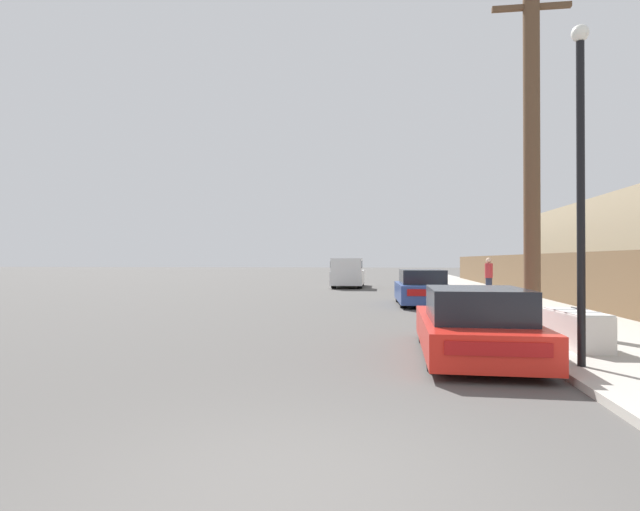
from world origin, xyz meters
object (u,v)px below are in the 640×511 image
object	(u,v)px
parked_sports_car_red	(474,325)
pedestrian	(489,276)
discarded_fridge	(577,329)
utility_pole	(532,147)
car_parked_mid	(422,288)
pickup_truck	(348,273)
street_lamp	(581,170)

from	to	relation	value
parked_sports_car_red	pedestrian	bearing A→B (deg)	78.91
discarded_fridge	pedestrian	size ratio (longest dim) A/B	0.95
utility_pole	pedestrian	bearing A→B (deg)	84.05
discarded_fridge	car_parked_mid	distance (m)	10.00
utility_pole	pickup_truck	bearing A→B (deg)	106.96
utility_pole	street_lamp	bearing A→B (deg)	-96.03
parked_sports_car_red	pickup_truck	world-z (taller)	pickup_truck
discarded_fridge	pedestrian	xyz separation A→B (m)	(1.02, 13.22, 0.55)
pickup_truck	street_lamp	distance (m)	24.08
pickup_truck	pedestrian	bearing A→B (deg)	128.75
pickup_truck	utility_pole	distance (m)	20.33
street_lamp	utility_pole	bearing A→B (deg)	83.97
parked_sports_car_red	car_parked_mid	xyz separation A→B (m)	(-0.22, 10.33, 0.07)
street_lamp	pedestrian	bearing A→B (deg)	84.03
utility_pole	street_lamp	distance (m)	4.43
car_parked_mid	utility_pole	xyz separation A→B (m)	(2.07, -7.28, 3.78)
discarded_fridge	street_lamp	world-z (taller)	street_lamp
discarded_fridge	utility_pole	size ratio (longest dim) A/B	0.19
parked_sports_car_red	street_lamp	distance (m)	3.14
parked_sports_car_red	discarded_fridge	bearing A→B (deg)	17.22
pickup_truck	utility_pole	world-z (taller)	utility_pole
street_lamp	discarded_fridge	bearing A→B (deg)	72.45
car_parked_mid	pedestrian	xyz separation A→B (m)	(3.19, 3.45, 0.36)
car_parked_mid	pickup_truck	size ratio (longest dim) A/B	0.79
street_lamp	pedestrian	size ratio (longest dim) A/B	3.05
parked_sports_car_red	pedestrian	size ratio (longest dim) A/B	2.62
discarded_fridge	parked_sports_car_red	bearing A→B (deg)	-168.72
street_lamp	pedestrian	world-z (taller)	street_lamp
pickup_truck	street_lamp	world-z (taller)	street_lamp
discarded_fridge	street_lamp	xyz separation A→B (m)	(-0.55, -1.73, 2.68)
parked_sports_car_red	pickup_truck	xyz separation A→B (m)	(-3.99, 22.20, 0.35)
parked_sports_car_red	car_parked_mid	distance (m)	10.33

